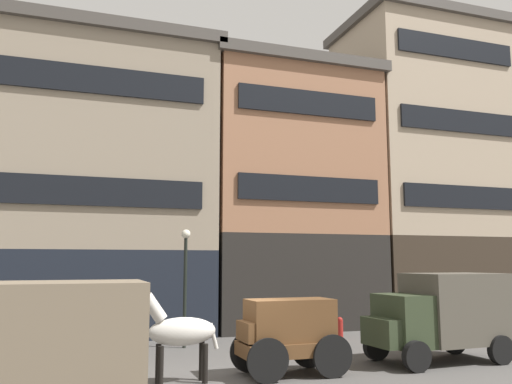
% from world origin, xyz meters
% --- Properties ---
extents(ground_plane, '(120.00, 120.00, 0.00)m').
position_xyz_m(ground_plane, '(0.00, 0.00, 0.00)').
color(ground_plane, '#4C4947').
extents(building_center_left, '(9.68, 6.48, 12.66)m').
position_xyz_m(building_center_left, '(-3.15, 10.16, 6.37)').
color(building_center_left, black).
rests_on(building_center_left, ground_plane).
extents(building_center_right, '(8.36, 6.48, 12.39)m').
position_xyz_m(building_center_right, '(5.52, 10.16, 6.24)').
color(building_center_right, black).
rests_on(building_center_right, ground_plane).
extents(building_far_right, '(8.56, 6.48, 16.00)m').
position_xyz_m(building_far_right, '(13.63, 10.16, 8.04)').
color(building_far_right, '#33281E').
rests_on(building_far_right, ground_plane).
extents(cargo_wagon, '(2.92, 1.55, 1.98)m').
position_xyz_m(cargo_wagon, '(1.47, -0.09, 1.15)').
color(cargo_wagon, brown).
rests_on(cargo_wagon, ground_plane).
extents(draft_horse, '(2.34, 0.63, 2.30)m').
position_xyz_m(draft_horse, '(-1.48, -0.09, 1.27)').
color(draft_horse, beige).
rests_on(draft_horse, ground_plane).
extents(delivery_truck_near, '(4.42, 2.29, 2.62)m').
position_xyz_m(delivery_truck_near, '(6.53, 0.15, 1.42)').
color(delivery_truck_near, '#2D3823').
rests_on(delivery_truck_near, ground_plane).
extents(delivery_truck_far, '(4.35, 2.13, 2.62)m').
position_xyz_m(delivery_truck_far, '(-4.71, -3.20, 1.42)').
color(delivery_truck_far, black).
rests_on(delivery_truck_far, ground_plane).
extents(sedan_parked_curb, '(3.75, 1.96, 1.83)m').
position_xyz_m(sedan_parked_curb, '(-4.78, 2.66, 0.91)').
color(sedan_parked_curb, '#7A6B4C').
rests_on(sedan_parked_curb, ground_plane).
extents(pedestrian_officer, '(0.40, 0.40, 1.79)m').
position_xyz_m(pedestrian_officer, '(-2.25, 3.75, 0.98)').
color(pedestrian_officer, '#38332D').
rests_on(pedestrian_officer, ground_plane).
extents(streetlamp_curbside, '(0.32, 0.32, 4.12)m').
position_xyz_m(streetlamp_curbside, '(-0.30, 5.18, 2.67)').
color(streetlamp_curbside, black).
rests_on(streetlamp_curbside, ground_plane).
extents(fire_hydrant_curbside, '(0.24, 0.24, 0.83)m').
position_xyz_m(fire_hydrant_curbside, '(5.87, 5.36, 0.43)').
color(fire_hydrant_curbside, maroon).
rests_on(fire_hydrant_curbside, ground_plane).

